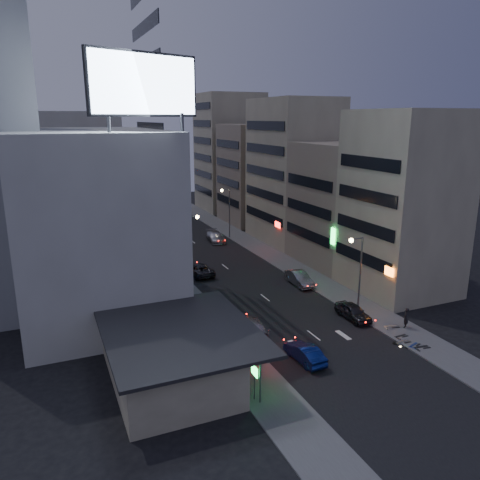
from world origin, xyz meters
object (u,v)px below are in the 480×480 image
scooter_black_a (427,339)px  scooter_silver_a (408,334)px  person (406,318)px  scooter_silver_b (398,319)px  parked_car_right_near (353,312)px  road_car_silver (252,327)px  road_car_blue (305,353)px  parked_car_right_mid (299,278)px  scooter_blue (416,336)px  scooter_black_b (405,328)px  parked_car_left (199,269)px  parked_car_right_far (216,237)px

scooter_black_a → scooter_silver_a: bearing=36.5°
person → scooter_silver_b: person is taller
parked_car_right_near → road_car_silver: size_ratio=0.88×
scooter_silver_b → road_car_blue: bearing=116.1°
person → parked_car_right_mid: bearing=-116.4°
scooter_blue → scooter_silver_b: size_ratio=0.91×
scooter_black_b → scooter_silver_b: size_ratio=0.91×
parked_car_left → scooter_black_b: size_ratio=2.95×
scooter_blue → scooter_silver_b: bearing=-32.0°
parked_car_right_far → scooter_blue: size_ratio=2.98×
road_car_silver → scooter_silver_a: bearing=158.4°
road_car_blue → person: person is taller
scooter_black_b → scooter_silver_b: 1.84m
parked_car_right_mid → parked_car_right_far: bearing=98.7°
scooter_silver_a → scooter_silver_b: bearing=-24.9°
parked_car_left → scooter_silver_b: 24.95m
parked_car_right_far → person: 37.14m
parked_car_right_near → scooter_blue: parked_car_right_near is taller
parked_car_right_far → scooter_black_a: size_ratio=2.74×
scooter_blue → parked_car_right_near: bearing=-0.8°
road_car_silver → person: size_ratio=2.62×
parked_car_right_near → road_car_blue: parked_car_right_near is taller
parked_car_left → road_car_silver: (-0.80, -17.67, -0.02)m
person → scooter_silver_a: bearing=13.3°
scooter_black_a → scooter_silver_b: 4.18m
road_car_blue → scooter_blue: 10.60m
parked_car_right_mid → scooter_blue: 17.05m
parked_car_left → parked_car_right_far: size_ratio=0.99×
road_car_blue → parked_car_right_near: bearing=-151.8°
person → road_car_silver: bearing=-57.3°
parked_car_left → scooter_silver_a: 26.79m
parked_car_right_far → scooter_black_b: 38.08m
parked_car_right_mid → scooter_silver_a: size_ratio=2.56×
parked_car_right_near → parked_car_right_far: size_ratio=0.81×
parked_car_right_near → scooter_silver_b: parked_car_right_near is taller
scooter_black_a → scooter_silver_a: (-0.84, 1.45, -0.03)m
scooter_black_b → scooter_blue: bearing=169.4°
road_car_blue → scooter_silver_b: 11.61m
parked_car_right_near → person: (3.16, -3.73, 0.32)m
road_car_silver → scooter_black_a: road_car_silver is taller
person → scooter_black_a: bearing=38.9°
road_car_silver → scooter_silver_b: road_car_silver is taller
parked_car_left → person: person is taller
parked_car_right_mid → road_car_silver: 14.25m
scooter_silver_a → road_car_blue: bearing=86.8°
scooter_silver_a → scooter_blue: 0.75m
parked_car_left → scooter_blue: parked_car_left is taller
parked_car_left → parked_car_right_mid: bearing=137.8°
scooter_silver_a → parked_car_right_near: bearing=14.9°
road_car_blue → scooter_black_b: size_ratio=2.38×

